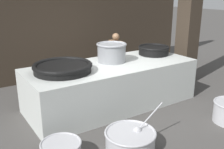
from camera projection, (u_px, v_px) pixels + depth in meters
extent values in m
plane|color=#474442|center=(112.00, 104.00, 6.29)|extent=(60.00, 60.00, 0.00)
cube|color=#382D23|center=(62.00, 7.00, 7.83)|extent=(9.16, 0.24, 4.27)
cube|color=#382D23|center=(190.00, 8.00, 7.21)|extent=(0.47, 0.47, 4.27)
cube|color=silver|center=(112.00, 85.00, 6.14)|extent=(3.93, 1.60, 1.00)
cylinder|color=black|center=(63.00, 69.00, 5.40)|extent=(1.18, 1.18, 0.14)
torus|color=black|center=(63.00, 65.00, 5.38)|extent=(1.23, 1.23, 0.09)
cylinder|color=black|center=(154.00, 51.00, 6.86)|extent=(0.78, 0.78, 0.20)
torus|color=black|center=(154.00, 47.00, 6.83)|extent=(0.81, 0.81, 0.06)
cylinder|color=gray|center=(112.00, 53.00, 6.14)|extent=(0.66, 0.66, 0.41)
torus|color=gray|center=(112.00, 44.00, 6.08)|extent=(0.71, 0.71, 0.05)
cylinder|color=#8C6647|center=(118.00, 71.00, 7.65)|extent=(0.11, 0.11, 0.72)
cylinder|color=#8C6647|center=(114.00, 70.00, 7.75)|extent=(0.11, 0.11, 0.72)
cube|color=olive|center=(116.00, 66.00, 7.65)|extent=(0.22, 0.25, 0.47)
cube|color=#8C6647|center=(116.00, 50.00, 7.51)|extent=(0.24, 0.46, 0.53)
cylinder|color=#8C6647|center=(119.00, 51.00, 7.30)|extent=(0.30, 0.16, 0.49)
cylinder|color=#8C6647|center=(108.00, 49.00, 7.58)|extent=(0.30, 0.16, 0.49)
sphere|color=#8C6647|center=(116.00, 37.00, 7.39)|extent=(0.20, 0.20, 0.20)
cylinder|color=#B7B7BC|center=(130.00, 140.00, 4.50)|extent=(0.85, 0.85, 0.30)
torus|color=#B7B7BC|center=(130.00, 133.00, 4.45)|extent=(0.89, 0.89, 0.04)
cylinder|color=tan|center=(130.00, 137.00, 4.48)|extent=(0.75, 0.75, 0.08)
sphere|color=#B7B7BC|center=(137.00, 131.00, 4.53)|extent=(0.15, 0.15, 0.15)
cylinder|color=#B7B7BC|center=(150.00, 116.00, 4.62)|extent=(0.57, 0.02, 0.41)
torus|color=#B7B7BC|center=(61.00, 143.00, 4.08)|extent=(0.65, 0.65, 0.03)
cylinder|color=orange|center=(61.00, 148.00, 4.11)|extent=(0.55, 0.55, 0.08)
cylinder|color=orange|center=(61.00, 145.00, 4.10)|extent=(0.05, 0.04, 0.03)
cylinder|color=orange|center=(62.00, 144.00, 4.12)|extent=(0.05, 0.03, 0.03)
cylinder|color=orange|center=(62.00, 144.00, 4.12)|extent=(0.06, 0.06, 0.03)
cylinder|color=orange|center=(58.00, 145.00, 4.11)|extent=(0.04, 0.05, 0.03)
cylinder|color=orange|center=(63.00, 145.00, 4.11)|extent=(0.06, 0.05, 0.04)
cylinder|color=orange|center=(63.00, 140.00, 4.23)|extent=(0.06, 0.06, 0.03)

